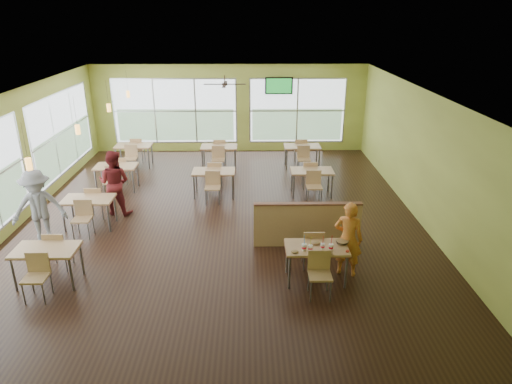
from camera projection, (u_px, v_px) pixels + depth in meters
room at (220, 158)px, 11.22m from camera, size 12.00×12.04×3.20m
window_bays at (140, 132)px, 14.08m from camera, size 9.24×10.24×2.38m
main_table at (316, 252)px, 8.82m from camera, size 1.22×1.52×0.87m
half_wall_divider at (307, 224)px, 10.21m from camera, size 2.40×0.14×1.04m
dining_tables at (188, 172)px, 13.15m from camera, size 6.92×8.72×0.87m
pendant_lights at (94, 118)px, 11.48m from camera, size 0.11×7.31×0.86m
ceiling_fan at (225, 84)px, 13.50m from camera, size 1.25×1.25×0.29m
tv_backwall at (279, 86)px, 16.40m from camera, size 1.00×0.07×0.60m
man_plaid at (348, 239)px, 9.00m from camera, size 0.67×0.55×1.57m
patron_maroon at (114, 183)px, 11.74m from camera, size 0.94×0.79×1.71m
patron_grey at (39, 208)px, 10.14m from camera, size 1.29×0.97×1.78m
cup_blue at (304, 247)px, 8.60m from camera, size 0.10×0.10×0.37m
cup_yellow at (310, 248)px, 8.58m from camera, size 0.09×0.09×0.34m
cup_red_near at (323, 246)px, 8.66m from camera, size 0.09×0.09×0.31m
cup_red_far at (331, 247)px, 8.61m from camera, size 0.10×0.10×0.35m
food_basket at (342, 242)px, 8.89m from camera, size 0.25×0.25×0.06m
ketchup_cup at (347, 251)px, 8.58m from camera, size 0.07×0.07×0.03m
wrapper_left at (295, 252)px, 8.56m from camera, size 0.18×0.17×0.04m
wrapper_mid at (315, 243)px, 8.88m from camera, size 0.22×0.20×0.05m
wrapper_right at (329, 253)px, 8.50m from camera, size 0.17×0.16×0.04m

